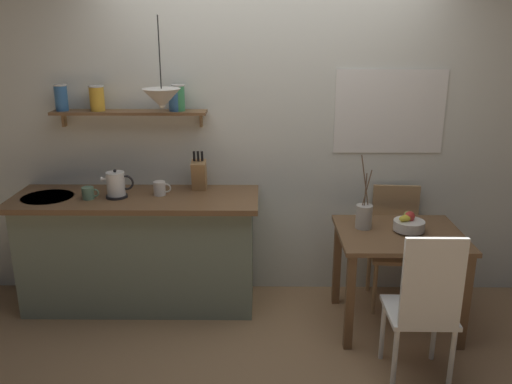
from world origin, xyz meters
The scene contains 14 objects.
ground_plane centered at (0.00, 0.00, 0.00)m, with size 14.00×14.00×0.00m, color #A87F56.
back_wall centered at (0.20, 0.65, 1.35)m, with size 6.80×0.11×2.70m.
kitchen_counter centered at (-1.00, 0.32, 0.46)m, with size 1.83×0.63×0.90m.
wall_shelf centered at (-1.04, 0.49, 1.56)m, with size 1.15×0.20×0.32m.
dining_table centered at (0.91, 0.03, 0.60)m, with size 0.87×0.72×0.72m.
dining_chair_near centered at (0.90, -0.66, 0.54)m, with size 0.40×0.39×1.01m.
dining_chair_far centered at (0.99, 0.42, 0.50)m, with size 0.44×0.46×0.91m.
fruit_bowl centered at (0.98, 0.05, 0.78)m, with size 0.22×0.22×0.14m.
twig_vase centered at (0.67, 0.12, 0.82)m, with size 0.12×0.12×0.54m.
electric_kettle centered at (-1.13, 0.27, 0.99)m, with size 0.24×0.16×0.22m.
knife_block centered at (-0.54, 0.47, 1.02)m, with size 0.11×0.15×0.31m.
coffee_mug_by_sink centered at (-1.32, 0.23, 0.94)m, with size 0.13×0.09×0.09m.
coffee_mug_spare centered at (-0.82, 0.33, 0.95)m, with size 0.13×0.09×0.10m.
pendant_lamp centered at (-0.75, 0.26, 1.63)m, with size 0.27×0.27×0.62m.
Camera 1 is at (-0.07, -3.44, 2.11)m, focal length 37.18 mm.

